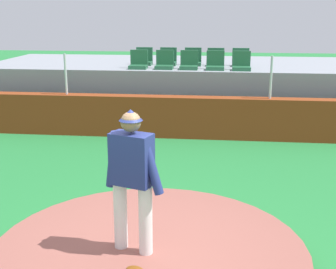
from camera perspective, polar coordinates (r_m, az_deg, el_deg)
ground_plane at (r=6.07m, az=-2.34°, el=-15.71°), size 60.00×60.00×0.00m
pitchers_mound at (r=6.02m, az=-2.35°, el=-14.77°), size 3.98×3.98×0.23m
pitcher at (r=5.49m, az=-4.50°, el=-4.54°), size 0.77×0.41×1.79m
baseball at (r=6.93m, az=-2.96°, el=-9.11°), size 0.07×0.07×0.07m
brick_barrier at (r=11.53m, az=2.21°, el=2.17°), size 12.99×0.40×1.03m
fence_post_left at (r=11.95m, az=-12.56°, el=7.31°), size 0.06×0.06×1.02m
fence_post_right at (r=11.37m, az=12.65°, el=6.92°), size 0.06×0.06×1.02m
bleacher_platform at (r=14.36m, az=3.11°, el=5.82°), size 12.22×4.31×1.55m
stadium_chair_0 at (r=12.80m, az=-3.66°, el=8.86°), size 0.48×0.44×0.50m
stadium_chair_1 at (r=12.71m, az=-0.43°, el=8.85°), size 0.48×0.44×0.50m
stadium_chair_2 at (r=12.65m, az=2.62°, el=8.80°), size 0.48×0.44×0.50m
stadium_chair_3 at (r=12.59m, az=5.87°, el=8.71°), size 0.48×0.44×0.50m
stadium_chair_4 at (r=12.58m, az=9.08°, el=8.59°), size 0.48×0.44×0.50m
stadium_chair_5 at (r=13.65m, az=-2.99°, el=9.27°), size 0.48×0.44×0.50m
stadium_chair_6 at (r=13.58m, az=0.02°, el=9.26°), size 0.48×0.44×0.50m
stadium_chair_7 at (r=13.54m, az=3.10°, el=9.22°), size 0.48×0.44×0.50m
stadium_chair_8 at (r=13.47m, az=5.92°, el=9.13°), size 0.48×0.44×0.50m
stadium_chair_9 at (r=13.51m, az=8.99°, el=9.04°), size 0.48×0.44×0.50m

